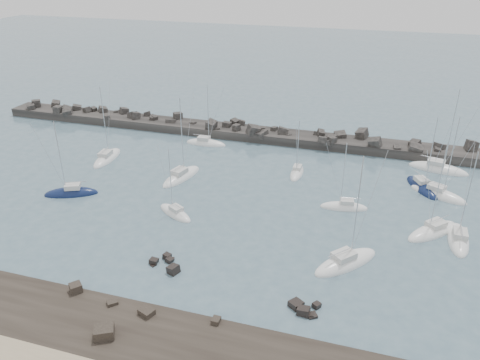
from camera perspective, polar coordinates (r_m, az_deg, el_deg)
name	(u,v)px	position (r m, az deg, el deg)	size (l,w,h in m)	color
ground	(219,235)	(66.09, -2.58, -6.70)	(400.00, 400.00, 0.00)	#4A6573
rock_shelf	(147,350)	(50.51, -11.28, -19.66)	(140.00, 12.25, 1.89)	black
rock_cluster_near	(168,265)	(60.50, -8.76, -10.22)	(4.62, 3.87, 1.49)	black
rock_cluster_far	(305,310)	(54.04, 7.90, -15.47)	(3.74, 2.89, 1.51)	black
breakwater	(244,135)	(100.47, 0.49, 5.50)	(115.00, 7.27, 5.43)	#282624
sailboat_1	(107,158)	(92.98, -15.89, 2.55)	(3.66, 9.71, 15.00)	white
sailboat_2	(71,193)	(81.28, -19.87, -1.55)	(8.90, 5.93, 13.74)	#101D44
sailboat_3	(181,177)	(82.63, -7.16, 0.37)	(5.30, 10.16, 15.40)	white
sailboat_4	(206,144)	(96.76, -4.19, 4.45)	(8.59, 2.81, 13.50)	white
sailboat_5	(175,213)	(71.55, -7.90, -4.04)	(7.29, 5.47, 11.36)	white
sailboat_6	(297,173)	(84.13, 6.95, 0.85)	(2.19, 6.90, 10.99)	white
sailboat_7	(346,263)	(61.89, 12.76, -9.81)	(8.97, 9.64, 15.89)	white
sailboat_8	(422,188)	(84.06, 21.27, -0.87)	(6.40, 8.94, 13.78)	#101D44
sailboat_9	(344,207)	(74.23, 12.57, -3.27)	(7.61, 3.45, 11.72)	white
sailboat_10	(458,240)	(71.31, 25.05, -6.63)	(2.94, 8.90, 14.11)	white
sailboat_11	(432,232)	(71.83, 22.41, -5.85)	(8.55, 8.86, 14.79)	white
sailboat_13	(438,169)	(92.17, 22.98, 1.20)	(10.82, 5.23, 16.38)	white
sailboat_14	(438,195)	(82.62, 23.01, -1.67)	(9.63, 6.87, 14.77)	white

